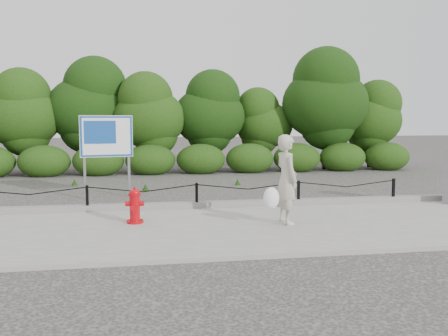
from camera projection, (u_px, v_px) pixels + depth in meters
name	position (u px, v px, depth m)	size (l,w,h in m)	color
ground	(197.00, 211.00, 11.21)	(90.00, 90.00, 0.00)	#2D2B28
sidewalk	(208.00, 229.00, 9.24)	(14.00, 4.00, 0.08)	gray
curb	(196.00, 205.00, 11.24)	(14.00, 0.22, 0.14)	slate
chain_barrier	(197.00, 192.00, 11.16)	(10.06, 0.06, 0.60)	black
treeline	(175.00, 108.00, 19.68)	(20.36, 3.91, 5.10)	black
fire_hydrant	(135.00, 206.00, 9.57)	(0.38, 0.39, 0.73)	#B8060D
pedestrian	(285.00, 180.00, 9.47)	(0.78, 0.72, 1.79)	#B9B09F
advertising_sign	(106.00, 140.00, 12.94)	(1.41, 0.33, 2.27)	slate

